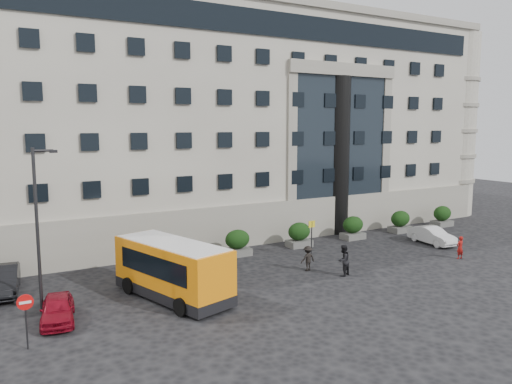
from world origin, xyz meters
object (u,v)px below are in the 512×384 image
Objects in this scene: hedge_d at (353,228)px; pedestrian_a at (460,248)px; hedge_b at (237,243)px; hedge_a at (166,252)px; no_entry_sign at (26,310)px; parked_car_b at (2,280)px; hedge_c at (299,235)px; white_taxi at (432,235)px; pedestrian_b at (343,260)px; pedestrian_c at (308,258)px; street_lamp at (38,224)px; hedge_f at (442,216)px; bus_stop_sign at (312,232)px; hedge_e at (400,221)px; parked_car_a at (58,309)px; minibus at (172,268)px.

hedge_d is 1.18× the size of pedestrian_a.
hedge_a is at bearing 180.00° from hedge_b.
hedge_b is 16.74m from no_entry_sign.
hedge_b reaches higher than parked_car_b.
white_taxi is (9.38, -4.28, -0.27)m from hedge_c.
pedestrian_b is at bearing -103.94° from hedge_c.
hedge_a is at bearing -38.65° from pedestrian_c.
street_lamp is 2.00× the size of white_taxi.
pedestrian_b is at bearing -65.18° from hedge_b.
hedge_c is 15.60m from hedge_f.
hedge_a is at bearing 172.25° from white_taxi.
bus_stop_sign is at bearing -155.34° from hedge_d.
hedge_c and hedge_e have the same top height.
white_taxi is at bearing 14.37° from parked_car_a.
parked_car_a is at bearing 1.54° from pedestrian_c.
parked_car_a is at bearing -63.78° from parked_car_b.
minibus reaches higher than pedestrian_c.
bus_stop_sign is at bearing -119.93° from pedestrian_b.
street_lamp is at bearing -4.58° from pedestrian_c.
minibus is 1.91× the size of white_taxi.
hedge_f is at bearing 20.75° from parked_car_a.
hedge_b is 20.80m from hedge_f.
hedge_d is 10.14m from pedestrian_b.
minibus reaches higher than no_entry_sign.
parked_car_a is (0.44, -1.61, -3.75)m from street_lamp.
hedge_d is 26.15m from no_entry_sign.
hedge_f reaches higher than white_taxi.
hedge_e is at bearing 0.00° from hedge_b.
hedge_f is 1.17× the size of pedestrian_c.
hedge_e is 29.02m from parked_car_a.
hedge_b reaches higher than pedestrian_c.
pedestrian_c is (-18.66, -5.38, -0.14)m from hedge_f.
no_entry_sign reaches higher than hedge_f.
hedge_b is at bearing 20.07° from street_lamp.
no_entry_sign is 1.21× the size of pedestrian_b.
hedge_f is 19.42m from pedestrian_c.
hedge_f is (15.60, 0.00, 0.00)m from hedge_c.
bus_stop_sign is 0.56× the size of parked_car_b.
white_taxi is (4.18, -4.28, -0.27)m from hedge_d.
parked_car_b is (-1.99, 5.61, 0.13)m from parked_car_a.
street_lamp is (-28.74, -4.80, 3.44)m from hedge_e.
minibus is at bearing -139.22° from hedge_b.
pedestrian_c is at bearing 11.95° from no_entry_sign.
street_lamp is at bearing 75.28° from no_entry_sign.
pedestrian_b is (17.58, 1.52, -0.70)m from no_entry_sign.
pedestrian_c is at bearing -75.75° from pedestrian_b.
bus_stop_sign is at bearing -166.08° from hedge_e.
minibus is (-6.95, -6.00, 0.73)m from hedge_b.
hedge_d is at bearing 19.76° from no_entry_sign.
bus_stop_sign reaches higher than no_entry_sign.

